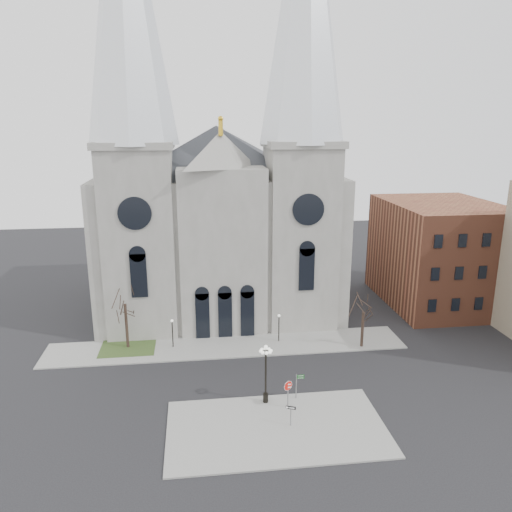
{
  "coord_description": "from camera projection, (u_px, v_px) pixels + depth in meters",
  "views": [
    {
      "loc": [
        -3.18,
        -40.47,
        24.62
      ],
      "look_at": [
        2.93,
        8.0,
        11.31
      ],
      "focal_mm": 35.0,
      "sensor_mm": 36.0,
      "label": 1
    }
  ],
  "objects": [
    {
      "name": "sidewalk_far",
      "position": [
        227.0,
        346.0,
        56.11
      ],
      "size": [
        40.0,
        6.0,
        0.14
      ],
      "primitive_type": "cube",
      "color": "gray",
      "rests_on": "ground"
    },
    {
      "name": "bg_building_brick",
      "position": [
        439.0,
        253.0,
        68.44
      ],
      "size": [
        14.0,
        18.0,
        14.0
      ],
      "primitive_type": "cube",
      "color": "brown",
      "rests_on": "ground"
    },
    {
      "name": "ground",
      "position": [
        235.0,
        399.0,
        45.6
      ],
      "size": [
        160.0,
        160.0,
        0.0
      ],
      "primitive_type": "plane",
      "color": "black",
      "rests_on": "ground"
    },
    {
      "name": "grass_patch",
      "position": [
        128.0,
        347.0,
        55.74
      ],
      "size": [
        6.0,
        5.0,
        0.18
      ],
      "primitive_type": "cube",
      "color": "#2D431C",
      "rests_on": "ground"
    },
    {
      "name": "street_name_sign",
      "position": [
        297.0,
        384.0,
        45.16
      ],
      "size": [
        0.77,
        0.1,
        2.4
      ],
      "rotation": [
        0.0,
        0.0,
        0.0
      ],
      "color": "slate",
      "rests_on": "sidewalk_near"
    },
    {
      "name": "ped_lamp_right",
      "position": [
        279.0,
        323.0,
        56.72
      ],
      "size": [
        0.32,
        0.32,
        3.26
      ],
      "color": "black",
      "rests_on": "sidewalk_far"
    },
    {
      "name": "sidewalk_near",
      "position": [
        277.0,
        428.0,
        41.16
      ],
      "size": [
        18.0,
        10.0,
        0.14
      ],
      "primitive_type": "cube",
      "color": "gray",
      "rests_on": "ground"
    },
    {
      "name": "stop_sign",
      "position": [
        288.0,
        389.0,
        43.51
      ],
      "size": [
        0.94,
        0.16,
        2.62
      ],
      "rotation": [
        0.0,
        0.0,
        0.13
      ],
      "color": "slate",
      "rests_on": "sidewalk_near"
    },
    {
      "name": "one_way_sign",
      "position": [
        291.0,
        411.0,
        41.07
      ],
      "size": [
        0.79,
        0.34,
        1.9
      ],
      "rotation": [
        0.0,
        0.0,
        -0.38
      ],
      "color": "slate",
      "rests_on": "sidewalk_near"
    },
    {
      "name": "globe_lamp",
      "position": [
        266.0,
        367.0,
        43.97
      ],
      "size": [
        1.21,
        1.21,
        5.56
      ],
      "rotation": [
        0.0,
        0.0,
        -0.02
      ],
      "color": "black",
      "rests_on": "sidewalk_near"
    },
    {
      "name": "cathedral",
      "position": [
        218.0,
        171.0,
        62.62
      ],
      "size": [
        33.0,
        26.66,
        54.0
      ],
      "color": "gray",
      "rests_on": "ground"
    },
    {
      "name": "ped_lamp_left",
      "position": [
        172.0,
        328.0,
        55.27
      ],
      "size": [
        0.32,
        0.32,
        3.26
      ],
      "color": "black",
      "rests_on": "sidewalk_far"
    },
    {
      "name": "tree_left",
      "position": [
        125.0,
        301.0,
        54.29
      ],
      "size": [
        3.2,
        3.2,
        7.5
      ],
      "color": "black",
      "rests_on": "ground"
    },
    {
      "name": "tree_right",
      "position": [
        364.0,
        310.0,
        54.85
      ],
      "size": [
        3.2,
        3.2,
        6.0
      ],
      "color": "black",
      "rests_on": "ground"
    }
  ]
}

